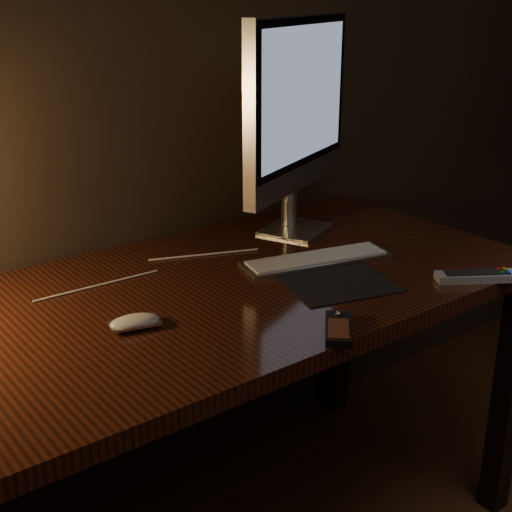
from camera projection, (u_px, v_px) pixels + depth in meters
desk at (187, 331)px, 1.68m from camera, size 1.60×0.75×0.75m
monitor at (300, 108)px, 1.85m from camera, size 0.51×0.25×0.57m
keyboard at (317, 259)px, 1.74m from camera, size 0.39×0.19×0.01m
mousepad at (339, 284)px, 1.61m from camera, size 0.28×0.24×0.00m
mouse at (135, 323)px, 1.40m from camera, size 0.11×0.07×0.02m
media_remote at (338, 328)px, 1.38m from camera, size 0.13×0.13×0.02m
tv_remote at (476, 276)px, 1.63m from camera, size 0.18×0.14×0.02m
cable at (156, 271)px, 1.68m from camera, size 0.56×0.14×0.00m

